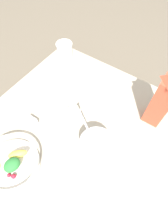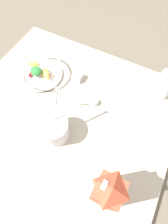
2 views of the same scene
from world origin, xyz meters
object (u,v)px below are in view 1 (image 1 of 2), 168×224
Objects in this scene: milk_carton at (163,99)px; spice_jar at (30,123)px; fruit_bowl at (9,164)px; yogurt_tub at (96,147)px; drinking_cup at (65,54)px.

milk_carton is 0.59m from spice_jar.
milk_carton is at bearing 54.95° from fruit_bowl.
milk_carton is 1.14× the size of yogurt_tub.
milk_carton is (0.38, 0.54, 0.11)m from fruit_bowl.
drinking_cup is at bearing 107.13° from fruit_bowl.
drinking_cup reaches higher than fruit_bowl.
drinking_cup is 2.75× the size of spice_jar.
milk_carton is at bearing 66.26° from yogurt_tub.
fruit_bowl is at bearing -68.97° from spice_jar.
fruit_bowl is 0.93× the size of yogurt_tub.
yogurt_tub reaches higher than spice_jar.
drinking_cup reaches higher than spice_jar.
spice_jar is (-0.32, -0.06, -0.04)m from yogurt_tub.
fruit_bowl is 4.71× the size of spice_jar.
spice_jar is at bearing 111.03° from fruit_bowl.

